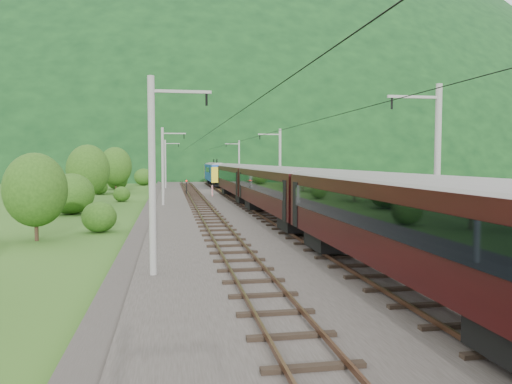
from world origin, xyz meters
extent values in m
plane|color=#2B5A1C|center=(0.00, 0.00, 0.00)|extent=(600.00, 600.00, 0.00)
cube|color=#38332D|center=(0.00, 10.00, 0.15)|extent=(14.00, 220.00, 0.30)
cube|color=brown|center=(-3.12, 10.00, 0.49)|extent=(0.08, 220.00, 0.15)
cube|color=brown|center=(-1.68, 10.00, 0.49)|extent=(0.08, 220.00, 0.15)
cube|color=black|center=(-2.40, 10.00, 0.36)|extent=(2.40, 220.00, 0.12)
cube|color=brown|center=(1.68, 10.00, 0.49)|extent=(0.08, 220.00, 0.15)
cube|color=brown|center=(3.12, 10.00, 0.49)|extent=(0.08, 220.00, 0.15)
cube|color=black|center=(2.40, 10.00, 0.36)|extent=(2.40, 220.00, 0.12)
cylinder|color=gray|center=(-6.20, 0.00, 4.30)|extent=(0.28, 0.28, 8.00)
cube|color=gray|center=(-5.00, 0.00, 7.70)|extent=(2.40, 0.12, 0.12)
cylinder|color=black|center=(-4.00, 0.00, 7.40)|extent=(0.10, 0.10, 0.50)
cylinder|color=gray|center=(-6.20, 32.00, 4.30)|extent=(0.28, 0.28, 8.00)
cube|color=gray|center=(-5.00, 32.00, 7.70)|extent=(2.40, 0.12, 0.12)
cylinder|color=black|center=(-4.00, 32.00, 7.40)|extent=(0.10, 0.10, 0.50)
cylinder|color=gray|center=(-6.20, 64.00, 4.30)|extent=(0.28, 0.28, 8.00)
cube|color=gray|center=(-5.00, 64.00, 7.70)|extent=(2.40, 0.12, 0.12)
cylinder|color=black|center=(-4.00, 64.00, 7.40)|extent=(0.10, 0.10, 0.50)
cylinder|color=gray|center=(-6.20, 96.00, 4.30)|extent=(0.28, 0.28, 8.00)
cube|color=gray|center=(-5.00, 96.00, 7.70)|extent=(2.40, 0.12, 0.12)
cylinder|color=black|center=(-4.00, 96.00, 7.40)|extent=(0.10, 0.10, 0.50)
cylinder|color=gray|center=(-6.20, 128.00, 4.30)|extent=(0.28, 0.28, 8.00)
cube|color=gray|center=(-5.00, 128.00, 7.70)|extent=(2.40, 0.12, 0.12)
cylinder|color=black|center=(-4.00, 128.00, 7.40)|extent=(0.10, 0.10, 0.50)
cylinder|color=gray|center=(6.20, 0.00, 4.30)|extent=(0.28, 0.28, 8.00)
cube|color=gray|center=(5.00, 0.00, 7.70)|extent=(2.40, 0.12, 0.12)
cylinder|color=black|center=(4.00, 0.00, 7.40)|extent=(0.10, 0.10, 0.50)
cylinder|color=gray|center=(6.20, 32.00, 4.30)|extent=(0.28, 0.28, 8.00)
cube|color=gray|center=(5.00, 32.00, 7.70)|extent=(2.40, 0.12, 0.12)
cylinder|color=black|center=(4.00, 32.00, 7.40)|extent=(0.10, 0.10, 0.50)
cylinder|color=gray|center=(6.20, 64.00, 4.30)|extent=(0.28, 0.28, 8.00)
cube|color=gray|center=(5.00, 64.00, 7.70)|extent=(2.40, 0.12, 0.12)
cylinder|color=black|center=(4.00, 64.00, 7.40)|extent=(0.10, 0.10, 0.50)
cylinder|color=gray|center=(6.20, 96.00, 4.30)|extent=(0.28, 0.28, 8.00)
cube|color=gray|center=(5.00, 96.00, 7.70)|extent=(2.40, 0.12, 0.12)
cylinder|color=black|center=(4.00, 96.00, 7.40)|extent=(0.10, 0.10, 0.50)
cylinder|color=gray|center=(6.20, 128.00, 4.30)|extent=(0.28, 0.28, 8.00)
cube|color=gray|center=(5.00, 128.00, 7.70)|extent=(2.40, 0.12, 0.12)
cylinder|color=black|center=(4.00, 128.00, 7.40)|extent=(0.10, 0.10, 0.50)
cylinder|color=black|center=(-2.40, 10.00, 7.10)|extent=(0.03, 198.00, 0.03)
cylinder|color=black|center=(2.40, 10.00, 7.10)|extent=(0.03, 198.00, 0.03)
ellipsoid|color=black|center=(0.00, 260.00, 0.00)|extent=(504.00, 360.00, 244.00)
cube|color=black|center=(2.40, -4.00, 2.79)|extent=(2.69, 20.38, 2.78)
cylinder|color=slate|center=(2.40, -4.00, 4.04)|extent=(2.69, 20.28, 2.69)
cube|color=black|center=(1.04, -4.00, 3.13)|extent=(0.05, 17.94, 1.07)
cube|color=black|center=(3.76, -4.00, 3.13)|extent=(0.05, 17.94, 1.07)
cube|color=black|center=(2.40, 3.13, 0.99)|extent=(2.04, 2.96, 0.83)
cube|color=black|center=(2.40, 16.91, 2.79)|extent=(2.69, 20.38, 2.78)
cylinder|color=slate|center=(2.40, 16.91, 4.04)|extent=(2.69, 20.28, 2.69)
cube|color=black|center=(1.04, 16.91, 3.13)|extent=(0.05, 17.94, 1.07)
cube|color=black|center=(3.76, 16.91, 3.13)|extent=(0.05, 17.94, 1.07)
cube|color=black|center=(2.40, 9.78, 0.99)|extent=(2.04, 2.96, 0.83)
cube|color=black|center=(2.40, 24.05, 0.99)|extent=(2.04, 2.96, 0.83)
cube|color=black|center=(2.40, 37.83, 2.79)|extent=(2.69, 20.38, 2.78)
cylinder|color=slate|center=(2.40, 37.83, 4.04)|extent=(2.69, 20.28, 2.69)
cube|color=black|center=(1.04, 37.83, 3.13)|extent=(0.05, 17.94, 1.07)
cube|color=black|center=(3.76, 37.83, 3.13)|extent=(0.05, 17.94, 1.07)
cube|color=black|center=(2.40, 30.70, 0.99)|extent=(2.04, 2.96, 0.83)
cube|color=black|center=(2.40, 44.96, 0.99)|extent=(2.04, 2.96, 0.83)
cube|color=navy|center=(2.40, 67.08, 2.79)|extent=(2.69, 16.68, 2.78)
cylinder|color=slate|center=(2.40, 67.08, 4.04)|extent=(2.69, 16.59, 2.69)
cube|color=black|center=(1.04, 67.08, 3.13)|extent=(0.05, 14.67, 1.07)
cube|color=black|center=(3.76, 67.08, 3.13)|extent=(0.05, 14.67, 1.07)
cube|color=black|center=(2.40, 61.25, 0.99)|extent=(2.04, 2.96, 0.83)
cube|color=black|center=(2.40, 72.92, 0.99)|extent=(2.04, 2.96, 0.83)
cube|color=gold|center=(2.40, 75.22, 2.61)|extent=(2.74, 0.50, 2.50)
cube|color=gold|center=(2.40, 58.94, 2.61)|extent=(2.74, 0.50, 2.50)
cube|color=black|center=(2.40, 70.08, 4.69)|extent=(0.08, 1.60, 0.83)
cylinder|color=red|center=(-0.15, 43.46, 0.99)|extent=(0.15, 0.15, 1.37)
cylinder|color=red|center=(0.10, 45.89, 0.96)|extent=(0.14, 0.14, 1.31)
cylinder|color=black|center=(-3.30, 46.79, 1.21)|extent=(0.13, 0.13, 1.82)
sphere|color=red|center=(-3.30, 46.79, 2.17)|extent=(0.22, 0.22, 0.22)
ellipsoid|color=#1F4512|center=(-10.30, 14.91, 1.06)|extent=(2.36, 2.36, 2.12)
ellipsoid|color=#1F4512|center=(-14.40, 27.20, 1.87)|extent=(4.17, 4.17, 3.75)
ellipsoid|color=#1F4512|center=(-11.17, 40.63, 0.91)|extent=(2.02, 2.02, 1.82)
ellipsoid|color=#1F4512|center=(-15.47, 53.80, 1.04)|extent=(2.32, 2.32, 2.08)
ellipsoid|color=#1F4512|center=(-14.22, 66.05, 1.56)|extent=(3.47, 3.47, 3.12)
ellipsoid|color=#1F4512|center=(-10.57, 79.53, 1.65)|extent=(3.68, 3.68, 3.31)
ellipsoid|color=#1F4512|center=(-11.76, 91.88, 1.15)|extent=(2.55, 2.55, 2.29)
cylinder|color=black|center=(-13.59, 11.75, 1.47)|extent=(0.24, 0.24, 2.94)
ellipsoid|color=#1F4512|center=(-13.59, 11.75, 3.15)|extent=(3.77, 3.77, 4.53)
cylinder|color=black|center=(-14.26, 36.25, 1.80)|extent=(0.24, 0.24, 3.61)
ellipsoid|color=#1F4512|center=(-14.26, 36.25, 3.87)|extent=(4.64, 4.64, 5.57)
cylinder|color=black|center=(-13.50, 56.76, 1.87)|extent=(0.24, 0.24, 3.75)
ellipsoid|color=#1F4512|center=(-13.50, 56.76, 4.02)|extent=(4.82, 4.82, 5.78)
ellipsoid|color=#1F4512|center=(11.28, 8.83, 1.42)|extent=(3.16, 3.16, 2.85)
ellipsoid|color=#1F4512|center=(13.06, 32.31, 1.20)|extent=(2.66, 2.66, 2.40)
ellipsoid|color=#1F4512|center=(10.42, 58.98, 0.73)|extent=(1.62, 1.62, 1.46)
camera|label=1|loc=(-5.50, -20.41, 4.96)|focal=35.00mm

